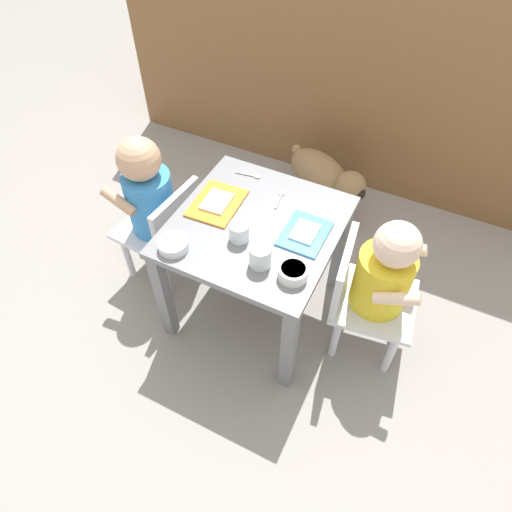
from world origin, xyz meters
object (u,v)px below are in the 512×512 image
at_px(food_tray_right, 305,233).
at_px(cereal_bowl_left_side, 293,272).
at_px(food_tray_left, 217,203).
at_px(veggie_bowl_far, 173,244).
at_px(water_cup_left, 239,233).
at_px(seated_child_left, 151,199).
at_px(water_cup_right, 260,257).
at_px(spoon_by_right_tray, 280,197).
at_px(seated_child_right, 380,277).
at_px(dining_table, 256,241).
at_px(dog, 325,176).
at_px(spoon_by_left_tray, 251,175).

bearing_deg(food_tray_right, cereal_bowl_left_side, -79.16).
relative_size(food_tray_left, veggie_bowl_far, 2.16).
bearing_deg(water_cup_left, seated_child_left, 169.18).
distance_m(food_tray_right, cereal_bowl_left_side, 0.19).
height_order(water_cup_right, spoon_by_right_tray, water_cup_right).
bearing_deg(food_tray_right, spoon_by_right_tray, 139.15).
bearing_deg(seated_child_right, water_cup_left, -165.06).
xyz_separation_m(dining_table, spoon_by_right_tray, (0.02, 0.15, 0.09)).
height_order(water_cup_right, cereal_bowl_left_side, water_cup_right).
distance_m(water_cup_left, veggie_bowl_far, 0.22).
distance_m(seated_child_right, water_cup_right, 0.41).
relative_size(seated_child_right, spoon_by_right_tray, 6.31).
xyz_separation_m(dog, water_cup_left, (-0.04, -0.77, 0.31)).
distance_m(dog, water_cup_right, 0.89).
relative_size(food_tray_left, water_cup_left, 3.25).
distance_m(dining_table, seated_child_left, 0.44).
distance_m(water_cup_left, spoon_by_right_tray, 0.24).
bearing_deg(dining_table, water_cup_left, -102.22).
bearing_deg(food_tray_left, spoon_by_right_tray, 34.54).
bearing_deg(spoon_by_left_tray, seated_child_right, -17.66).
distance_m(seated_child_right, food_tray_right, 0.29).
relative_size(dining_table, seated_child_left, 0.85).
distance_m(seated_child_right, veggie_bowl_far, 0.68).
distance_m(water_cup_left, water_cup_right, 0.13).
height_order(dog, food_tray_right, food_tray_right).
relative_size(food_tray_left, water_cup_right, 2.86).
distance_m(seated_child_left, spoon_by_right_tray, 0.49).
distance_m(dining_table, food_tray_left, 0.19).
relative_size(dining_table, seated_child_right, 0.91).
bearing_deg(spoon_by_left_tray, spoon_by_right_tray, -22.93).
bearing_deg(spoon_by_left_tray, food_tray_right, -32.77).
bearing_deg(seated_child_left, spoon_by_left_tray, 35.58).
distance_m(dining_table, veggie_bowl_far, 0.31).
distance_m(water_cup_right, spoon_by_right_tray, 0.32).
xyz_separation_m(food_tray_left, spoon_by_left_tray, (0.04, 0.19, -0.00)).
bearing_deg(food_tray_right, water_cup_left, -148.81).
xyz_separation_m(water_cup_left, cereal_bowl_left_side, (0.22, -0.07, -0.01)).
height_order(seated_child_left, spoon_by_right_tray, seated_child_left).
height_order(dog, water_cup_left, water_cup_left).
bearing_deg(food_tray_right, dining_table, -170.81).
height_order(dog, water_cup_right, water_cup_right).
height_order(seated_child_left, spoon_by_left_tray, seated_child_left).
bearing_deg(water_cup_right, food_tray_left, 145.06).
xyz_separation_m(seated_child_left, water_cup_right, (0.53, -0.15, 0.09)).
distance_m(water_cup_left, spoon_by_left_tray, 0.32).
height_order(food_tray_left, cereal_bowl_left_side, cereal_bowl_left_side).
xyz_separation_m(water_cup_left, spoon_by_left_tray, (-0.11, 0.30, -0.02)).
bearing_deg(cereal_bowl_left_side, seated_child_right, 38.89).
xyz_separation_m(seated_child_right, water_cup_left, (-0.46, -0.12, 0.11)).
height_order(seated_child_right, water_cup_left, seated_child_right).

